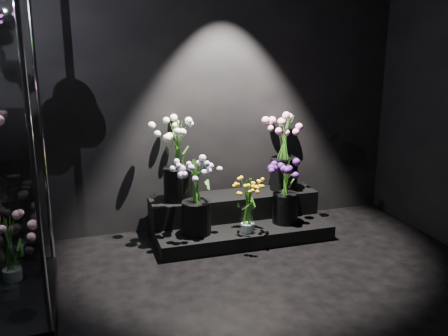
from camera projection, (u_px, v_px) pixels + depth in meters
name	position (u px, v px, depth m)	size (l,w,h in m)	color
wall_back	(196.00, 82.00, 4.57)	(4.00, 4.00, 0.00)	black
display_riser	(237.00, 218.00, 4.69)	(1.60, 0.71, 0.35)	black
bouquet_orange_bells	(248.00, 204.00, 4.34)	(0.36, 0.36, 0.50)	white
bouquet_lilac	(196.00, 193.00, 4.28)	(0.48, 0.48, 0.65)	black
bouquet_purple	(286.00, 188.00, 4.55)	(0.33, 0.33, 0.59)	black
bouquet_cream_roses	(178.00, 156.00, 4.47)	(0.53, 0.53, 0.73)	black
bouquet_pink_roses	(285.00, 149.00, 4.78)	(0.43, 0.43, 0.73)	black
bouquet_case_base_pink	(10.00, 247.00, 3.53)	(0.34, 0.34, 0.48)	white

